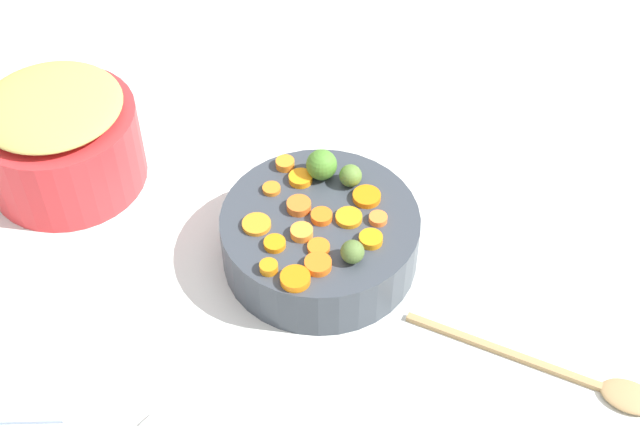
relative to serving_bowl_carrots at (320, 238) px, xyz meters
The scene contains 25 objects.
tabletop 0.08m from the serving_bowl_carrots, 123.14° to the left, with size 2.40×2.40×0.02m, color silver.
serving_bowl_carrots is the anchor object (origin of this frame).
metal_pot 0.42m from the serving_bowl_carrots, 135.57° to the left, with size 0.24×0.24×0.13m, color red.
stuffing_mound 0.43m from the serving_bowl_carrots, 135.57° to the left, with size 0.21×0.21×0.03m, color tan.
carrot_slice_0 0.05m from the serving_bowl_carrots, 58.51° to the right, with size 0.03×0.03×0.01m, color orange.
carrot_slice_1 0.12m from the serving_bowl_carrots, 147.33° to the right, with size 0.02×0.02×0.01m, color orange.
carrot_slice_2 0.09m from the serving_bowl_carrots, 53.98° to the right, with size 0.03×0.03×0.01m, color orange.
carrot_slice_3 0.12m from the serving_bowl_carrots, 94.94° to the left, with size 0.03×0.03×0.01m, color orange.
carrot_slice_4 0.06m from the serving_bowl_carrots, 25.31° to the right, with size 0.04×0.04×0.01m, color orange.
carrot_slice_5 0.06m from the serving_bowl_carrots, 151.75° to the right, with size 0.03×0.03×0.01m, color orange.
carrot_slice_6 0.12m from the serving_bowl_carrots, 127.51° to the right, with size 0.04×0.04×0.01m, color orange.
carrot_slice_7 0.09m from the serving_bowl_carrots, 161.64° to the right, with size 0.03×0.03×0.01m, color orange.
carrot_slice_8 0.07m from the serving_bowl_carrots, 113.40° to the right, with size 0.03×0.03×0.01m, color orange.
carrot_slice_9 0.09m from the serving_bowl_carrots, ahead, with size 0.04×0.04×0.01m, color orange.
carrot_slice_10 0.10m from the serving_bowl_carrots, 168.18° to the left, with size 0.04×0.04×0.01m, color orange.
carrot_slice_11 0.09m from the serving_bowl_carrots, 25.39° to the right, with size 0.03×0.03×0.01m, color orange.
carrot_slice_12 0.09m from the serving_bowl_carrots, 89.47° to the left, with size 0.03×0.03×0.01m, color orange.
carrot_slice_13 0.10m from the serving_bowl_carrots, 114.14° to the right, with size 0.04×0.04×0.01m, color orange.
carrot_slice_14 0.06m from the serving_bowl_carrots, 127.42° to the left, with size 0.03×0.03×0.01m, color orange.
carrot_slice_15 0.10m from the serving_bowl_carrots, 120.83° to the left, with size 0.03×0.03×0.01m, color orange.
brussels_sprout_0 0.10m from the serving_bowl_carrots, 35.47° to the left, with size 0.03×0.03×0.03m, color #557B30.
brussels_sprout_1 0.10m from the serving_bowl_carrots, 66.89° to the left, with size 0.04×0.04×0.04m, color #48812A.
brussels_sprout_2 0.10m from the serving_bowl_carrots, 82.01° to the right, with size 0.03×0.03×0.03m, color #4F6C31.
wooden_spoon 0.40m from the serving_bowl_carrots, 53.51° to the right, with size 0.25×0.26×0.01m.
dish_towel 0.44m from the serving_bowl_carrots, behind, with size 0.16×0.15×0.01m, color #99ABC5.
Camera 1 is at (-0.27, -0.82, 1.00)m, focal length 50.31 mm.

